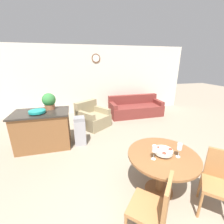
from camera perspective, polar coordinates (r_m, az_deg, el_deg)
wall_back at (r=6.36m, az=-7.20°, el=11.93°), size 8.00×0.09×2.70m
dining_table at (r=2.62m, az=18.48°, el=-18.02°), size 1.08×1.08×0.72m
dining_chair_near_left at (r=2.07m, az=15.88°, el=-31.36°), size 0.59×0.59×0.93m
dining_chair_near_right at (r=2.74m, az=35.79°, el=-20.21°), size 0.59×0.59×0.93m
fruit_bowl at (r=2.49m, az=19.02°, el=-13.95°), size 0.28×0.28×0.11m
wine_glass_left at (r=2.29m, az=15.87°, el=-13.49°), size 0.07×0.07×0.22m
wine_glass_right at (r=2.47m, az=24.34°, el=-12.12°), size 0.07×0.07×0.22m
kitchen_island at (r=4.15m, az=-24.67°, el=-6.05°), size 1.30×0.80×0.93m
teal_bowl at (r=3.90m, az=-26.62°, el=0.16°), size 0.37×0.37×0.08m
potted_plant at (r=4.09m, az=-22.87°, el=3.93°), size 0.33×0.33×0.41m
trash_bin at (r=4.01m, az=-12.14°, el=-7.03°), size 0.29×0.27×0.75m
couch at (r=6.13m, az=8.86°, el=1.30°), size 2.09×0.89×0.78m
armchair at (r=5.08m, az=-7.50°, el=-2.25°), size 1.21×1.22×0.82m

